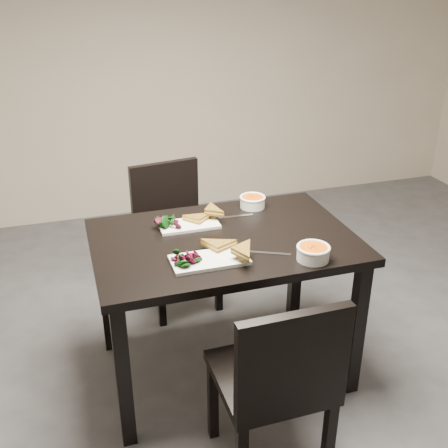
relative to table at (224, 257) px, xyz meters
name	(u,v)px	position (x,y,z in m)	size (l,w,h in m)	color
ground	(317,403)	(0.34, -0.38, -0.65)	(5.00, 5.00, 0.00)	#47474C
table	(224,257)	(0.00, 0.00, 0.00)	(1.20, 0.80, 0.75)	black
chair_near	(278,379)	(0.00, -0.67, -0.17)	(0.42, 0.42, 0.85)	black
chair_far	(173,226)	(-0.09, 0.74, -0.17)	(0.48, 0.48, 0.85)	black
plate_near	(209,260)	(-0.13, -0.20, 0.11)	(0.33, 0.16, 0.02)	white
sandwich_near	(223,249)	(-0.06, -0.18, 0.14)	(0.16, 0.12, 0.05)	olive
salad_near	(186,257)	(-0.23, -0.20, 0.14)	(0.10, 0.09, 0.04)	black
soup_bowl_near	(313,252)	(0.30, -0.31, 0.14)	(0.14, 0.14, 0.06)	white
cutlery_near	(270,253)	(0.15, -0.21, 0.10)	(0.18, 0.02, 0.00)	silver
plate_far	(189,225)	(-0.12, 0.17, 0.11)	(0.29, 0.14, 0.01)	white
sandwich_far	(203,219)	(-0.06, 0.15, 0.14)	(0.14, 0.11, 0.05)	olive
salad_far	(168,223)	(-0.22, 0.17, 0.13)	(0.09, 0.08, 0.04)	black
soup_bowl_far	(253,201)	(0.25, 0.29, 0.13)	(0.14, 0.14, 0.06)	white
cutlery_far	(236,216)	(0.13, 0.21, 0.10)	(0.18, 0.02, 0.00)	silver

